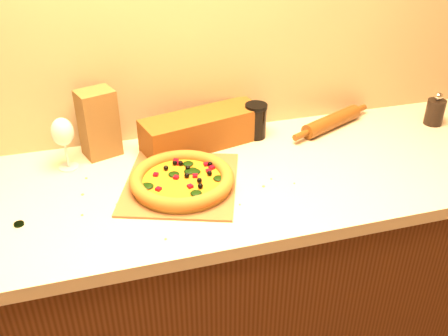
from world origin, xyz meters
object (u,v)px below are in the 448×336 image
pizza (182,180)px  rolling_pin (332,122)px  dark_jar (256,121)px  pepper_grinder (435,111)px  wine_glass (63,133)px  pizza_peel (182,180)px

pizza → rolling_pin: bearing=21.5°
rolling_pin → dark_jar: size_ratio=2.99×
pepper_grinder → wine_glass: bearing=178.0°
pizza → rolling_pin: size_ratio=0.83×
pizza_peel → wine_glass: size_ratio=3.07×
dark_jar → pizza_peel: bearing=-145.1°
pizza → dark_jar: dark_jar is taller
pizza → wine_glass: (-0.32, 0.21, 0.09)m
pizza_peel → pepper_grinder: 1.00m
pizza → dark_jar: size_ratio=2.49×
pizza → dark_jar: 0.41m
wine_glass → pizza: bearing=-33.5°
pizza_peel → pepper_grinder: (0.99, 0.14, 0.05)m
pizza_peel → pizza: pizza is taller
rolling_pin → dark_jar: (-0.29, 0.01, 0.04)m
pizza → pepper_grinder: bearing=9.7°
pizza_peel → pizza: 0.04m
wine_glass → dark_jar: wine_glass is taller
pizza_peel → pepper_grinder: pepper_grinder is taller
rolling_pin → wine_glass: (-0.93, -0.03, 0.10)m
pepper_grinder → wine_glass: 1.32m
pizza_peel → pizza: size_ratio=1.71×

